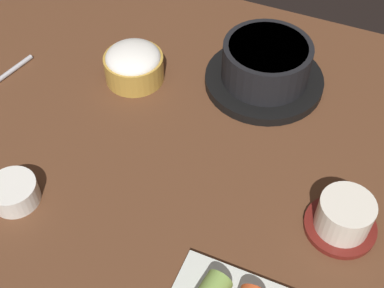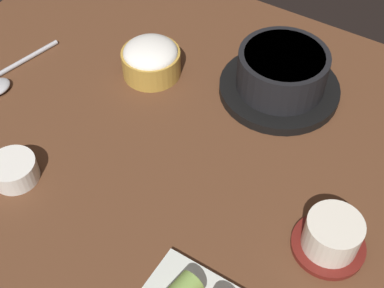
{
  "view_description": "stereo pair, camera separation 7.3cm",
  "coord_description": "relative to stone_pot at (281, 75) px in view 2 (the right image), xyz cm",
  "views": [
    {
      "loc": [
        20.74,
        -45.43,
        60.27
      ],
      "look_at": [
        2.0,
        -2.0,
        5.0
      ],
      "focal_mm": 48.59,
      "sensor_mm": 36.0,
      "label": 1
    },
    {
      "loc": [
        27.17,
        -42.04,
        60.27
      ],
      "look_at": [
        2.0,
        -2.0,
        5.0
      ],
      "focal_mm": 48.59,
      "sensor_mm": 36.0,
      "label": 2
    }
  ],
  "objects": [
    {
      "name": "dining_table",
      "position": [
        -6.56,
        -17.0,
        -4.61
      ],
      "size": [
        100.0,
        76.0,
        2.0
      ],
      "primitive_type": "cube",
      "color": "#56331E",
      "rests_on": "ground"
    },
    {
      "name": "side_bowl_near",
      "position": [
        -23.47,
        -35.07,
        -1.88
      ],
      "size": [
        6.5,
        6.5,
        3.22
      ],
      "color": "white",
      "rests_on": "dining_table"
    },
    {
      "name": "rice_bowl",
      "position": [
        -19.97,
        -7.08,
        -0.58
      ],
      "size": [
        9.66,
        9.66,
        6.04
      ],
      "color": "#B78C38",
      "rests_on": "dining_table"
    },
    {
      "name": "spoon",
      "position": [
        -39.1,
        -21.66,
        -2.99
      ],
      "size": [
        5.14,
        16.92,
        1.35
      ],
      "color": "#B7B7BC",
      "rests_on": "dining_table"
    },
    {
      "name": "tea_cup_with_saucer",
      "position": [
        17.68,
        -22.21,
        -0.99
      ],
      "size": [
        9.35,
        9.35,
        5.49
      ],
      "color": "maroon",
      "rests_on": "dining_table"
    },
    {
      "name": "stone_pot",
      "position": [
        0.0,
        0.0,
        0.0
      ],
      "size": [
        19.24,
        19.24,
        7.77
      ],
      "color": "black",
      "rests_on": "dining_table"
    }
  ]
}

